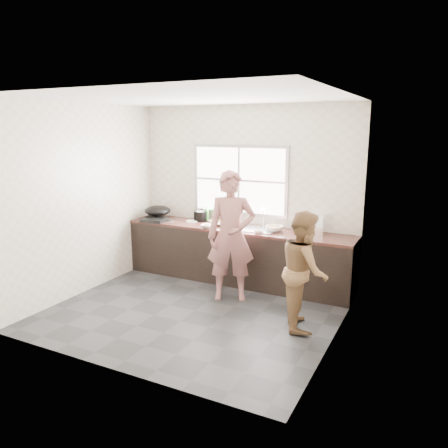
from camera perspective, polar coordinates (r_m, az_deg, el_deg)
The scene contains 30 objects.
floor at distance 5.86m, azimuth -3.81°, elevation -11.28°, with size 3.60×3.20×0.01m, color #2A2A2C.
ceiling at distance 5.38m, azimuth -4.24°, elevation 16.21°, with size 3.60×3.20×0.01m, color silver.
wall_back at distance 6.87m, azimuth 2.85°, elevation 4.06°, with size 3.60×0.01×2.70m, color beige.
wall_left at distance 6.56m, azimuth -17.73°, elevation 3.08°, with size 0.01×3.20×2.70m, color beige.
wall_right at distance 4.81m, azimuth 14.82°, elevation 0.04°, with size 0.01×3.20×2.70m, color beige.
wall_front at distance 4.19m, azimuth -15.30°, elevation -1.77°, with size 3.60×0.01×2.70m, color beige.
cabinet at distance 6.79m, azimuth 1.69°, elevation -4.16°, with size 3.60×0.62×0.82m, color black.
countertop at distance 6.68m, azimuth 1.71°, elevation -0.63°, with size 3.60×0.64×0.04m, color #3A1D17.
sink at distance 6.54m, azimuth 4.49°, elevation -0.72°, with size 0.55×0.45×0.02m, color silver.
faucet at distance 6.69m, azimuth 5.16°, elevation 0.84°, with size 0.02×0.02×0.30m, color silver.
window_frame at distance 6.87m, azimuth 2.06°, elevation 5.75°, with size 1.60×0.05×1.10m, color #9EA0A5.
window_glazing at distance 6.84m, azimuth 1.97°, elevation 5.73°, with size 1.50×0.01×1.00m, color white.
woman at distance 5.99m, azimuth 0.95°, elevation -2.15°, with size 0.61×0.40×1.68m, color #A46662.
person_side at distance 5.26m, azimuth 10.43°, elevation -5.92°, with size 0.69×0.54×1.42m, color brown.
cutting_board at distance 6.97m, azimuth -0.30°, elevation 0.29°, with size 0.45×0.45×0.04m, color #312413.
cleaver at distance 6.70m, azimuth -0.23°, elevation -0.02°, with size 0.19×0.10×0.01m, color #AEB1B5.
bowl_mince at distance 6.66m, azimuth -2.09°, elevation -0.27°, with size 0.20×0.20×0.05m, color white.
bowl_crabs at distance 6.45m, azimuth 6.55°, elevation -0.68°, with size 0.21×0.21×0.07m, color silver.
bowl_held at distance 6.33m, azimuth 4.53°, elevation -0.95°, with size 0.17×0.17×0.05m, color white.
black_pot at distance 7.14m, azimuth -3.04°, elevation 1.07°, with size 0.23×0.23×0.17m, color black.
plate_food at distance 7.11m, azimuth -4.19°, elevation 0.38°, with size 0.20×0.20×0.02m, color white.
bottle_green at distance 7.12m, azimuth -2.34°, elevation 1.43°, with size 0.10×0.10×0.26m, color #32882C.
bottle_brown_tall at distance 7.17m, azimuth -2.61°, elevation 1.18°, with size 0.08×0.08×0.18m, color #421B10.
bottle_brown_short at distance 7.22m, azimuth -3.26°, elevation 1.17°, with size 0.13×0.13×0.16m, color #3D260F.
glass_jar at distance 7.19m, azimuth -2.75°, elevation 0.85°, with size 0.07×0.07×0.09m, color white.
burner at distance 7.21m, azimuth -9.08°, elevation 0.57°, with size 0.36×0.36×0.05m, color black.
wok at distance 7.36m, azimuth -8.67°, elevation 1.74°, with size 0.43×0.43×0.16m, color black.
dish_rack at distance 6.48m, azimuth 11.66°, elevation 0.16°, with size 0.37×0.26×0.28m, color white.
pot_lid_left at distance 7.40m, azimuth -8.59°, elevation 0.72°, with size 0.23×0.23×0.01m, color #ABADB2.
pot_lid_right at distance 7.22m, azimuth -7.29°, elevation 0.47°, with size 0.22×0.22×0.01m, color #ACACB2.
Camera 1 is at (2.75, -4.61, 2.34)m, focal length 35.00 mm.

